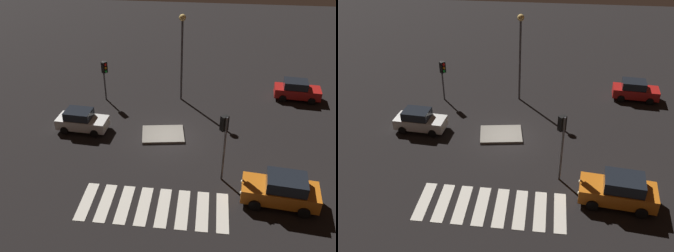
# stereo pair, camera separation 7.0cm
# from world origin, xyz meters

# --- Properties ---
(ground_plane) EXTENTS (80.00, 80.00, 0.00)m
(ground_plane) POSITION_xyz_m (0.00, 0.00, 0.00)
(ground_plane) COLOR black
(traffic_island) EXTENTS (3.43, 2.78, 0.18)m
(traffic_island) POSITION_xyz_m (-0.40, 0.22, 0.09)
(traffic_island) COLOR gray
(traffic_island) RESTS_ON ground
(car_orange) EXTENTS (4.62, 2.47, 1.95)m
(car_orange) POSITION_xyz_m (7.36, -6.13, 0.95)
(car_orange) COLOR orange
(car_orange) RESTS_ON ground
(car_red) EXTENTS (4.07, 2.13, 1.72)m
(car_red) POSITION_xyz_m (10.52, 7.45, 0.84)
(car_red) COLOR red
(car_red) RESTS_ON ground
(car_white) EXTENTS (3.97, 2.04, 1.69)m
(car_white) POSITION_xyz_m (-6.67, 0.29, 0.83)
(car_white) COLOR silver
(car_white) RESTS_ON ground
(traffic_light_west) EXTENTS (0.53, 0.54, 3.60)m
(traffic_light_west) POSITION_xyz_m (-6.02, 5.25, 2.73)
(traffic_light_west) COLOR #47474C
(traffic_light_west) RESTS_ON ground
(traffic_light_east) EXTENTS (0.54, 0.53, 4.62)m
(traffic_light_east) POSITION_xyz_m (3.86, -4.29, 3.49)
(traffic_light_east) COLOR #47474C
(traffic_light_east) RESTS_ON ground
(street_lamp) EXTENTS (0.56, 0.56, 7.51)m
(street_lamp) POSITION_xyz_m (0.43, 6.21, 5.14)
(street_lamp) COLOR #47474C
(street_lamp) RESTS_ON ground
(crosswalk_near) EXTENTS (8.75, 3.20, 0.02)m
(crosswalk_near) POSITION_xyz_m (0.00, -7.38, 0.01)
(crosswalk_near) COLOR silver
(crosswalk_near) RESTS_ON ground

